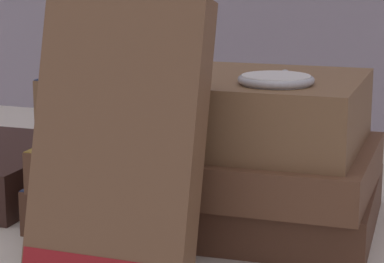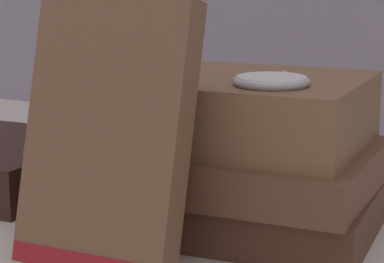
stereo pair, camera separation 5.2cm
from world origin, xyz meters
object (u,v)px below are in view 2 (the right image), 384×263
at_px(book_leaning_front, 106,143).
at_px(book_flat_top, 207,107).
at_px(book_flat_middle, 207,161).
at_px(reading_glasses, 258,160).
at_px(pocket_watch, 271,81).
at_px(book_flat_bottom, 208,198).

bearing_deg(book_leaning_front, book_flat_top, 80.10).
bearing_deg(book_leaning_front, book_flat_middle, 78.33).
bearing_deg(book_flat_middle, reading_glasses, 97.98).
xyz_separation_m(book_flat_top, reading_glasses, (-0.03, 0.18, -0.08)).
bearing_deg(reading_glasses, pocket_watch, -77.40).
bearing_deg(pocket_watch, book_leaning_front, -135.35).
distance_m(book_flat_middle, book_leaning_front, 0.11).
distance_m(pocket_watch, reading_glasses, 0.25).
bearing_deg(reading_glasses, book_flat_bottom, -91.35).
relative_size(book_flat_bottom, book_leaning_front, 1.45).
relative_size(book_flat_middle, book_leaning_front, 1.36).
relative_size(book_flat_bottom, book_flat_top, 1.14).
distance_m(book_flat_bottom, pocket_watch, 0.12).
relative_size(book_flat_top, reading_glasses, 1.81).
height_order(book_flat_middle, reading_glasses, book_flat_middle).
xyz_separation_m(book_flat_bottom, book_flat_middle, (0.00, -0.01, 0.03)).
bearing_deg(book_leaning_front, pocket_watch, 44.65).
distance_m(book_flat_bottom, book_flat_middle, 0.03).
bearing_deg(pocket_watch, reading_glasses, 112.87).
height_order(book_flat_bottom, pocket_watch, pocket_watch).
bearing_deg(book_flat_top, reading_glasses, 97.36).
height_order(book_flat_bottom, book_leaning_front, book_leaning_front).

